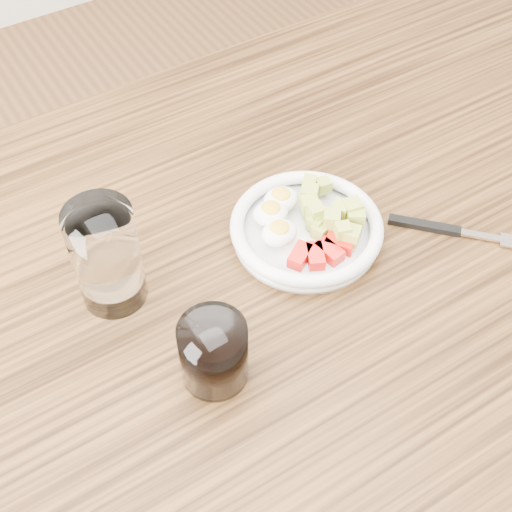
{
  "coord_description": "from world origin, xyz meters",
  "views": [
    {
      "loc": [
        -0.31,
        -0.47,
        1.47
      ],
      "look_at": [
        -0.01,
        0.01,
        0.8
      ],
      "focal_mm": 50.0,
      "sensor_mm": 36.0,
      "label": 1
    }
  ],
  "objects": [
    {
      "name": "fork",
      "position": [
        0.24,
        -0.06,
        0.77
      ],
      "size": [
        0.15,
        0.15,
        0.01
      ],
      "color": "black",
      "rests_on": "dining_table"
    },
    {
      "name": "dining_table",
      "position": [
        0.0,
        0.0,
        0.67
      ],
      "size": [
        1.5,
        0.9,
        0.77
      ],
      "color": "brown",
      "rests_on": "ground"
    },
    {
      "name": "bowl",
      "position": [
        0.08,
        0.03,
        0.79
      ],
      "size": [
        0.2,
        0.2,
        0.05
      ],
      "color": "white",
      "rests_on": "dining_table"
    },
    {
      "name": "coffee_glass",
      "position": [
        -0.13,
        -0.09,
        0.81
      ],
      "size": [
        0.08,
        0.08,
        0.09
      ],
      "color": "white",
      "rests_on": "dining_table"
    },
    {
      "name": "ground",
      "position": [
        0.0,
        0.0,
        0.0
      ],
      "size": [
        4.0,
        4.0,
        0.0
      ],
      "primitive_type": "plane",
      "color": "brown",
      "rests_on": "ground"
    },
    {
      "name": "water_glass",
      "position": [
        -0.18,
        0.07,
        0.84
      ],
      "size": [
        0.08,
        0.08,
        0.14
      ],
      "primitive_type": "cylinder",
      "color": "white",
      "rests_on": "dining_table"
    }
  ]
}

